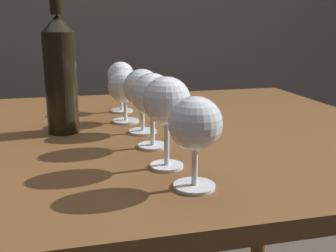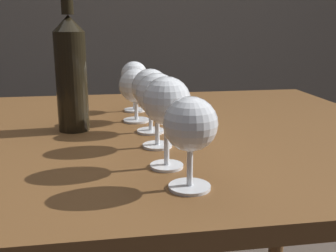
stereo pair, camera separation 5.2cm
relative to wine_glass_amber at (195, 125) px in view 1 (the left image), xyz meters
The scene contains 8 objects.
dining_table 0.40m from the wine_glass_amber, 93.23° to the left, with size 1.18×0.95×0.78m.
wine_glass_amber is the anchor object (origin of this frame).
wine_glass_chardonnay 0.10m from the wine_glass_amber, 100.36° to the left, with size 0.08×0.08×0.15m.
wine_glass_pinot 0.21m from the wine_glass_amber, 96.50° to the left, with size 0.08×0.08×0.15m.
wine_glass_merlot 0.32m from the wine_glass_amber, 93.53° to the left, with size 0.08×0.08×0.14m.
wine_glass_port 0.43m from the wine_glass_amber, 95.70° to the left, with size 0.08×0.08×0.13m.
wine_glass_white 0.55m from the wine_glass_amber, 93.83° to the left, with size 0.07×0.07×0.14m.
wine_bottle 0.42m from the wine_glass_amber, 117.19° to the left, with size 0.07×0.07×0.33m.
Camera 1 is at (-0.15, -0.89, 1.02)m, focal length 43.47 mm.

